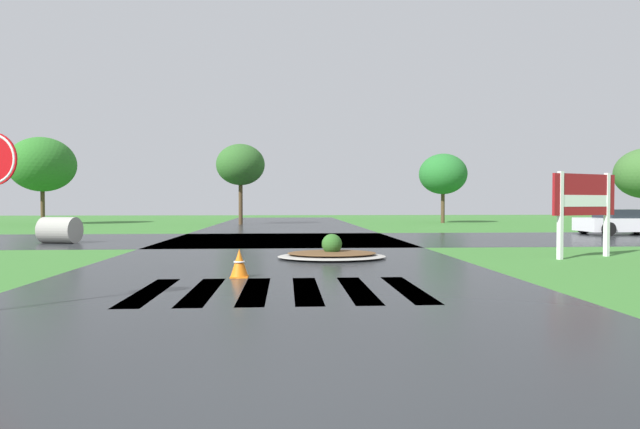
% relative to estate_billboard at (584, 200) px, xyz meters
% --- Properties ---
extents(asphalt_roadway, '(9.53, 80.00, 0.01)m').
position_rel_estate_billboard_xyz_m(asphalt_roadway, '(-8.37, -0.53, -1.62)').
color(asphalt_roadway, '#232628').
rests_on(asphalt_roadway, ground).
extents(asphalt_cross_road, '(90.00, 8.58, 0.01)m').
position_rel_estate_billboard_xyz_m(asphalt_cross_road, '(-8.37, 7.74, -1.62)').
color(asphalt_cross_road, '#232628').
rests_on(asphalt_cross_road, ground).
extents(crosswalk_stripes, '(4.95, 2.97, 0.01)m').
position_rel_estate_billboard_xyz_m(crosswalk_stripes, '(-8.37, -4.89, -1.62)').
color(crosswalk_stripes, white).
rests_on(crosswalk_stripes, ground).
extents(estate_billboard, '(2.29, 0.99, 2.38)m').
position_rel_estate_billboard_xyz_m(estate_billboard, '(0.00, 0.00, 0.00)').
color(estate_billboard, white).
rests_on(estate_billboard, ground).
extents(median_island, '(2.99, 2.19, 0.68)m').
position_rel_estate_billboard_xyz_m(median_island, '(-7.02, 0.27, -1.49)').
color(median_island, '#9E9B93').
rests_on(median_island, ground).
extents(car_white_sedan, '(4.11, 2.21, 1.21)m').
position_rel_estate_billboard_xyz_m(car_white_sedan, '(7.86, 10.10, -1.04)').
color(car_white_sedan, silver).
rests_on(car_white_sedan, ground).
extents(drainage_pipe_stack, '(1.51, 1.26, 0.99)m').
position_rel_estate_billboard_xyz_m(drainage_pipe_stack, '(-16.84, 6.36, -1.13)').
color(drainage_pipe_stack, '#9E9B93').
rests_on(drainage_pipe_stack, ground).
extents(traffic_cone, '(0.38, 0.38, 0.59)m').
position_rel_estate_billboard_xyz_m(traffic_cone, '(-9.24, -3.23, -1.34)').
color(traffic_cone, orange).
rests_on(traffic_cone, ground).
extents(background_treeline, '(47.80, 6.17, 6.15)m').
position_rel_estate_billboard_xyz_m(background_treeline, '(-4.63, 23.58, 2.32)').
color(background_treeline, '#4C3823').
rests_on(background_treeline, ground).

